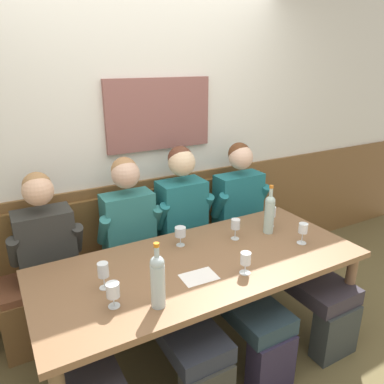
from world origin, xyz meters
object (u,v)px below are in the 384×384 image
(wine_bottle_clear_water, at_px, (158,279))
(wine_glass_center_rear, at_px, (113,291))
(wine_glass_near_bucket, at_px, (246,260))
(wall_bench, at_px, (157,270))
(wine_glass_left_end, at_px, (180,232))
(person_left_seat, at_px, (203,242))
(wine_glass_mid_left, at_px, (235,225))
(person_center_right_seat, at_px, (149,262))
(wine_glass_mid_right, at_px, (303,229))
(person_center_left_seat, at_px, (265,232))
(dining_table, at_px, (202,271))
(wine_bottle_amber_mid, at_px, (269,213))
(wine_glass_by_bottle, at_px, (271,213))
(person_right_seat, at_px, (58,287))
(wine_glass_right_end, at_px, (103,271))

(wine_bottle_clear_water, height_order, wine_glass_center_rear, wine_bottle_clear_water)
(wine_glass_near_bucket, xyz_separation_m, wine_glass_center_rear, (-0.79, 0.08, 0.00))
(wall_bench, distance_m, wine_glass_left_end, 0.74)
(person_left_seat, xyz_separation_m, wine_glass_mid_left, (0.13, -0.22, 0.20))
(person_center_right_seat, relative_size, wine_glass_mid_right, 9.05)
(person_center_right_seat, bearing_deg, wine_glass_near_bucket, -56.90)
(person_center_left_seat, height_order, wine_glass_mid_left, person_center_left_seat)
(person_center_right_seat, height_order, person_center_left_seat, person_center_right_seat)
(dining_table, bearing_deg, wine_glass_near_bucket, -58.40)
(wine_bottle_clear_water, xyz_separation_m, wine_bottle_amber_mid, (1.07, 0.40, -0.00))
(dining_table, relative_size, wine_bottle_amber_mid, 5.68)
(wall_bench, relative_size, dining_table, 1.14)
(wine_glass_near_bucket, height_order, wine_glass_by_bottle, wine_glass_by_bottle)
(person_right_seat, height_order, wine_glass_center_rear, person_right_seat)
(person_left_seat, relative_size, wine_glass_left_end, 10.05)
(person_right_seat, relative_size, wine_bottle_amber_mid, 3.69)
(wine_glass_right_end, bearing_deg, wine_glass_mid_right, -6.03)
(wine_bottle_amber_mid, bearing_deg, person_center_left_seat, 52.33)
(wine_glass_by_bottle, bearing_deg, wine_glass_left_end, 175.05)
(wine_glass_mid_left, height_order, wine_glass_left_end, wine_glass_mid_left)
(dining_table, height_order, wine_glass_right_end, wine_glass_right_end)
(person_left_seat, height_order, person_center_left_seat, person_left_seat)
(wine_bottle_amber_mid, bearing_deg, wine_glass_by_bottle, 40.66)
(wine_glass_mid_left, bearing_deg, dining_table, -157.68)
(wine_glass_center_rear, xyz_separation_m, wine_glass_right_end, (0.01, 0.18, 0.02))
(wine_glass_near_bucket, bearing_deg, wine_bottle_amber_mid, 36.80)
(wine_glass_right_end, bearing_deg, wine_glass_by_bottle, 7.44)
(wine_glass_mid_left, distance_m, wine_glass_center_rear, 1.05)
(person_right_seat, bearing_deg, person_left_seat, 1.33)
(person_left_seat, relative_size, wine_bottle_amber_mid, 3.70)
(person_center_left_seat, xyz_separation_m, wine_glass_center_rear, (-1.44, -0.50, 0.22))
(wine_bottle_clear_water, distance_m, wine_glass_left_end, 0.67)
(wine_glass_center_rear, bearing_deg, wine_glass_near_bucket, -5.45)
(person_right_seat, xyz_separation_m, wine_glass_near_bucket, (0.99, -0.59, 0.22))
(dining_table, xyz_separation_m, person_right_seat, (-0.83, 0.35, -0.05))
(person_left_seat, xyz_separation_m, wine_bottle_amber_mid, (0.41, -0.26, 0.25))
(dining_table, distance_m, wine_glass_left_end, 0.31)
(person_left_seat, height_order, wine_bottle_amber_mid, person_left_seat)
(person_left_seat, relative_size, wine_glass_center_rear, 9.83)
(person_right_seat, relative_size, person_center_left_seat, 1.00)
(wine_bottle_amber_mid, bearing_deg, person_left_seat, 147.74)
(person_right_seat, distance_m, wine_glass_center_rear, 0.60)
(dining_table, height_order, person_center_left_seat, person_center_left_seat)
(person_center_right_seat, height_order, wine_bottle_clear_water, person_center_right_seat)
(wine_glass_mid_left, height_order, wine_glass_right_end, wine_glass_right_end)
(person_left_seat, relative_size, wine_bottle_clear_water, 3.72)
(wine_bottle_amber_mid, xyz_separation_m, wine_glass_right_end, (-1.27, -0.10, -0.05))
(person_right_seat, relative_size, wine_glass_by_bottle, 8.54)
(person_right_seat, distance_m, wine_glass_mid_right, 1.65)
(wine_glass_mid_left, bearing_deg, person_center_left_seat, 22.19)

